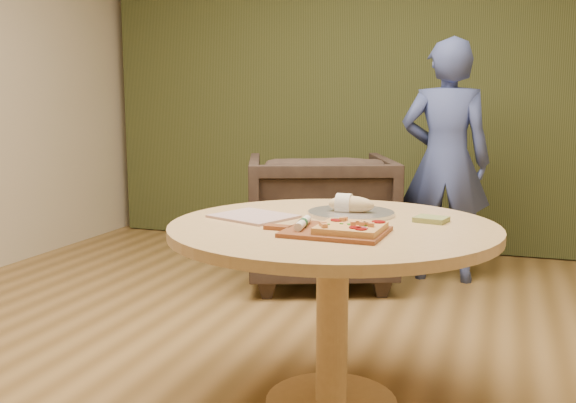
# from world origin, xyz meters

# --- Properties ---
(room_shell) EXTENTS (5.04, 6.04, 2.84)m
(room_shell) POSITION_xyz_m (0.00, 0.00, 1.40)
(room_shell) COLOR olive
(room_shell) RESTS_ON ground
(curtain) EXTENTS (4.80, 0.14, 2.78)m
(curtain) POSITION_xyz_m (0.00, 2.90, 1.40)
(curtain) COLOR #2D3417
(curtain) RESTS_ON ground
(pedestal_table) EXTENTS (1.26, 1.26, 0.75)m
(pedestal_table) POSITION_xyz_m (0.39, -0.07, 0.61)
(pedestal_table) COLOR #DBB070
(pedestal_table) RESTS_ON ground
(pizza_paddle) EXTENTS (0.45, 0.30, 0.01)m
(pizza_paddle) POSITION_xyz_m (0.43, -0.25, 0.76)
(pizza_paddle) COLOR brown
(pizza_paddle) RESTS_ON pedestal_table
(flatbread_pizza) EXTENTS (0.23, 0.23, 0.04)m
(flatbread_pizza) POSITION_xyz_m (0.50, -0.25, 0.78)
(flatbread_pizza) COLOR tan
(flatbread_pizza) RESTS_ON pizza_paddle
(cutlery_roll) EXTENTS (0.05, 0.20, 0.03)m
(cutlery_roll) POSITION_xyz_m (0.32, -0.24, 0.78)
(cutlery_roll) COLOR silver
(cutlery_roll) RESTS_ON pizza_paddle
(newspaper) EXTENTS (0.37, 0.34, 0.01)m
(newspaper) POSITION_xyz_m (0.05, -0.05, 0.76)
(newspaper) COLOR silver
(newspaper) RESTS_ON pedestal_table
(serving_tray) EXTENTS (0.36, 0.36, 0.02)m
(serving_tray) POSITION_xyz_m (0.41, 0.14, 0.76)
(serving_tray) COLOR silver
(serving_tray) RESTS_ON pedestal_table
(bread_roll) EXTENTS (0.19, 0.09, 0.09)m
(bread_roll) POSITION_xyz_m (0.40, 0.14, 0.79)
(bread_roll) COLOR #DEC387
(bread_roll) RESTS_ON serving_tray
(green_packet) EXTENTS (0.14, 0.12, 0.02)m
(green_packet) POSITION_xyz_m (0.74, 0.09, 0.76)
(green_packet) COLOR olive
(green_packet) RESTS_ON pedestal_table
(armchair) EXTENTS (1.18, 1.15, 0.96)m
(armchair) POSITION_xyz_m (-0.17, 1.68, 0.48)
(armchair) COLOR black
(armchair) RESTS_ON ground
(person_standing) EXTENTS (0.62, 0.43, 1.63)m
(person_standing) POSITION_xyz_m (0.62, 2.00, 0.81)
(person_standing) COLOR #3B4A84
(person_standing) RESTS_ON ground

